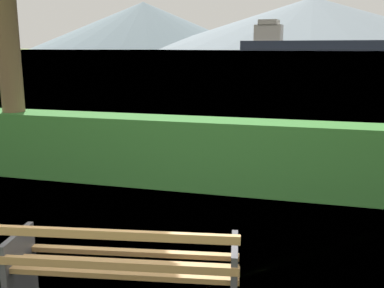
{
  "coord_description": "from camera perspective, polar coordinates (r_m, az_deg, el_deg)",
  "views": [
    {
      "loc": [
        1.37,
        -3.04,
        2.16
      ],
      "look_at": [
        0.0,
        2.14,
        0.99
      ],
      "focal_mm": 41.4,
      "sensor_mm": 36.0,
      "label": 1
    }
  ],
  "objects": [
    {
      "name": "distant_hills",
      "position": [
        585.13,
        19.0,
        14.74
      ],
      "size": [
        770.1,
        408.5,
        73.95
      ],
      "color": "slate",
      "rests_on": "ground_plane"
    },
    {
      "name": "cargo_ship_large",
      "position": [
        317.88,
        14.29,
        12.62
      ],
      "size": [
        103.25,
        23.22,
        20.93
      ],
      "color": "#2D384C",
      "rests_on": "water_surface"
    },
    {
      "name": "water_surface",
      "position": [
        310.83,
        14.91,
        11.53
      ],
      "size": [
        620.0,
        620.0,
        0.0
      ],
      "primitive_type": "plane",
      "color": "slate",
      "rests_on": "ground_plane"
    },
    {
      "name": "hedge_row",
      "position": [
        6.84,
        2.84,
        -1.35
      ],
      "size": [
        13.13,
        0.65,
        1.08
      ],
      "primitive_type": "cube",
      "color": "#387A33",
      "rests_on": "ground_plane"
    },
    {
      "name": "park_bench",
      "position": [
        3.71,
        -8.94,
        -15.62
      ],
      "size": [
        1.92,
        0.85,
        0.87
      ],
      "color": "tan",
      "rests_on": "ground_plane"
    }
  ]
}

